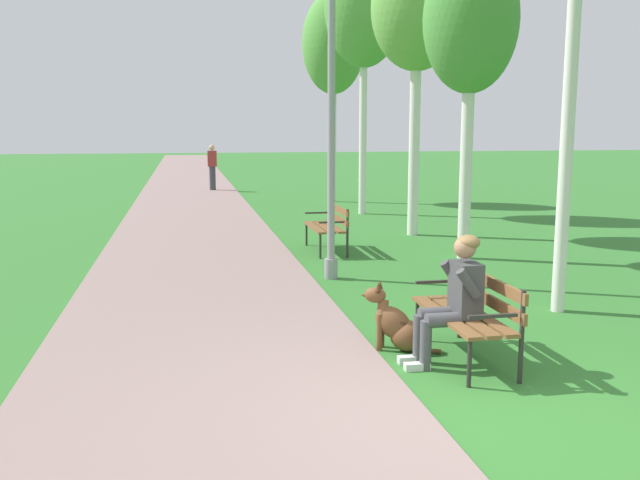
% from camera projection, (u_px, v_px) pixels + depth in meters
% --- Properties ---
extents(ground_plane, '(120.00, 120.00, 0.00)m').
position_uv_depth(ground_plane, '(463.00, 422.00, 5.31)').
color(ground_plane, '#33752D').
extents(paved_path, '(3.33, 60.00, 0.04)m').
position_uv_depth(paved_path, '(189.00, 183.00, 28.20)').
color(paved_path, gray).
rests_on(paved_path, ground).
extents(park_bench_near, '(0.55, 1.50, 0.85)m').
position_uv_depth(park_bench_near, '(471.00, 309.00, 6.67)').
color(park_bench_near, brown).
rests_on(park_bench_near, ground).
extents(park_bench_mid, '(0.55, 1.50, 0.85)m').
position_uv_depth(park_bench_mid, '(329.00, 224.00, 12.62)').
color(park_bench_mid, brown).
rests_on(park_bench_mid, ground).
extents(person_seated_on_near_bench, '(0.74, 0.49, 1.25)m').
position_uv_depth(person_seated_on_near_bench, '(455.00, 295.00, 6.52)').
color(person_seated_on_near_bench, '#4C4C51').
rests_on(person_seated_on_near_bench, ground).
extents(dog_brown, '(0.77, 0.49, 0.71)m').
position_uv_depth(dog_brown, '(398.00, 325.00, 7.00)').
color(dog_brown, brown).
rests_on(dog_brown, ground).
extents(lamp_post_near, '(0.24, 0.24, 4.55)m').
position_uv_depth(lamp_post_near, '(331.00, 120.00, 10.02)').
color(lamp_post_near, gray).
rests_on(lamp_post_near, ground).
extents(birch_tree_third, '(1.59, 1.55, 5.20)m').
position_uv_depth(birch_tree_third, '(471.00, 23.00, 11.39)').
color(birch_tree_third, silver).
rests_on(birch_tree_third, ground).
extents(birch_tree_fourth, '(1.87, 1.89, 5.89)m').
position_uv_depth(birch_tree_fourth, '(417.00, 10.00, 13.91)').
color(birch_tree_fourth, silver).
rests_on(birch_tree_fourth, ground).
extents(birch_tree_fifth, '(2.03, 2.16, 6.94)m').
position_uv_depth(birch_tree_fifth, '(364.00, 5.00, 17.41)').
color(birch_tree_fifth, silver).
rests_on(birch_tree_fifth, ground).
extents(birch_tree_sixth, '(1.87, 2.05, 6.22)m').
position_uv_depth(birch_tree_sixth, '(334.00, 44.00, 20.53)').
color(birch_tree_sixth, silver).
rests_on(birch_tree_sixth, ground).
extents(pedestrian_distant, '(0.32, 0.22, 1.65)m').
position_uv_depth(pedestrian_distant, '(212.00, 168.00, 24.75)').
color(pedestrian_distant, '#383842').
rests_on(pedestrian_distant, ground).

